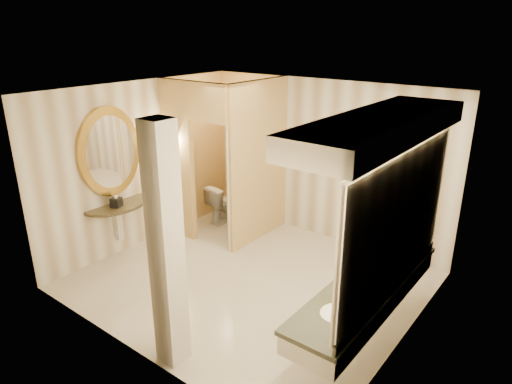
% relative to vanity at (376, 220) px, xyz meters
% --- Properties ---
extents(floor, '(4.50, 4.50, 0.00)m').
position_rel_vanity_xyz_m(floor, '(-1.98, 0.40, -1.63)').
color(floor, beige).
rests_on(floor, ground).
extents(ceiling, '(4.50, 4.50, 0.00)m').
position_rel_vanity_xyz_m(ceiling, '(-1.98, 0.40, 1.07)').
color(ceiling, white).
rests_on(ceiling, wall_back).
extents(wall_back, '(4.50, 0.02, 2.70)m').
position_rel_vanity_xyz_m(wall_back, '(-1.98, 2.40, -0.28)').
color(wall_back, silver).
rests_on(wall_back, floor).
extents(wall_front, '(4.50, 0.02, 2.70)m').
position_rel_vanity_xyz_m(wall_front, '(-1.98, -1.60, -0.28)').
color(wall_front, silver).
rests_on(wall_front, floor).
extents(wall_left, '(0.02, 4.00, 2.70)m').
position_rel_vanity_xyz_m(wall_left, '(-4.23, 0.40, -0.28)').
color(wall_left, silver).
rests_on(wall_left, floor).
extents(wall_right, '(0.02, 4.00, 2.70)m').
position_rel_vanity_xyz_m(wall_right, '(0.27, 0.40, -0.28)').
color(wall_right, silver).
rests_on(wall_right, floor).
extents(toilet_closet, '(1.50, 1.55, 2.70)m').
position_rel_vanity_xyz_m(toilet_closet, '(-3.11, 1.36, -0.24)').
color(toilet_closet, '#EEC97C').
rests_on(toilet_closet, floor).
extents(wall_sconce, '(0.14, 0.14, 0.42)m').
position_rel_vanity_xyz_m(wall_sconce, '(-3.90, 0.83, 0.10)').
color(wall_sconce, '#B7803A').
rests_on(wall_sconce, toilet_closet).
extents(vanity, '(0.75, 2.72, 2.09)m').
position_rel_vanity_xyz_m(vanity, '(0.00, 0.00, 0.00)').
color(vanity, beige).
rests_on(vanity, floor).
extents(console_shelf, '(1.07, 1.07, 1.98)m').
position_rel_vanity_xyz_m(console_shelf, '(-4.19, -0.22, -0.28)').
color(console_shelf, black).
rests_on(console_shelf, floor).
extents(pillar, '(0.27, 0.27, 2.70)m').
position_rel_vanity_xyz_m(pillar, '(-1.63, -1.40, -0.28)').
color(pillar, beige).
rests_on(pillar, floor).
extents(tissue_box, '(0.19, 0.19, 0.14)m').
position_rel_vanity_xyz_m(tissue_box, '(-4.03, -0.31, -0.68)').
color(tissue_box, black).
rests_on(tissue_box, console_shelf).
extents(toilet, '(0.49, 0.75, 0.72)m').
position_rel_vanity_xyz_m(toilet, '(-3.70, 1.82, -1.27)').
color(toilet, white).
rests_on(toilet, floor).
extents(soap_bottle_a, '(0.07, 0.07, 0.13)m').
position_rel_vanity_xyz_m(soap_bottle_a, '(-0.03, -0.36, -0.69)').
color(soap_bottle_a, beige).
rests_on(soap_bottle_a, vanity).
extents(soap_bottle_b, '(0.12, 0.12, 0.12)m').
position_rel_vanity_xyz_m(soap_bottle_b, '(-0.06, -0.38, -0.69)').
color(soap_bottle_b, silver).
rests_on(soap_bottle_b, vanity).
extents(soap_bottle_c, '(0.12, 0.12, 0.23)m').
position_rel_vanity_xyz_m(soap_bottle_c, '(-0.01, 0.12, -0.64)').
color(soap_bottle_c, '#C6B28C').
rests_on(soap_bottle_c, vanity).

